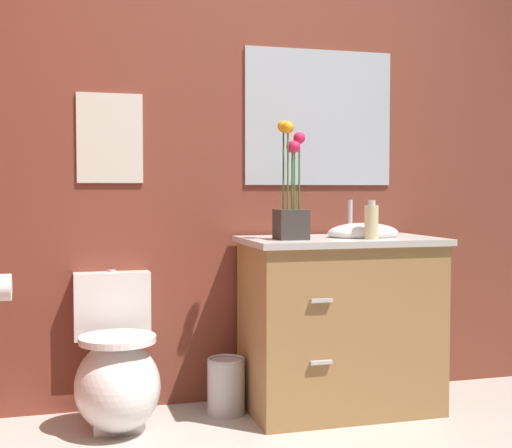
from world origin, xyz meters
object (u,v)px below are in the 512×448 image
Objects in this scene: toilet at (117,374)px; wall_mirror at (319,118)px; soap_bottle at (371,221)px; wall_poster at (110,138)px; trash_bin at (226,386)px; vanity_cabinet at (340,321)px; flower_vase at (291,203)px.

wall_mirror is (1.07, 0.27, 1.21)m from toilet.
soap_bottle is 1.31m from wall_poster.
wall_poster is 1.08m from wall_mirror.
toilet is at bearing -165.98° from wall_mirror.
trash_bin is 1.44m from wall_mirror.
toilet is 3.77× the size of soap_bottle.
wall_mirror is (1.07, 0.00, 0.13)m from wall_poster.
vanity_cabinet is (1.07, -0.03, 0.19)m from toilet.
flower_vase reaches higher than vanity_cabinet.
soap_bottle is (0.37, -0.08, -0.09)m from flower_vase.
soap_bottle reaches higher than vanity_cabinet.
wall_mirror is at bearing 90.54° from vanity_cabinet.
wall_mirror reaches higher than wall_poster.
vanity_cabinet is 5.60× the size of soap_bottle.
vanity_cabinet is 1.28× the size of wall_mirror.
soap_bottle is (0.09, -0.14, 0.49)m from vanity_cabinet.
soap_bottle is 0.67× the size of trash_bin.
wall_poster reaches higher than vanity_cabinet.
toilet is 1.09m from vanity_cabinet.
trash_bin is at bearing 154.04° from flower_vase.
soap_bottle is at bearing -20.57° from wall_poster.
vanity_cabinet is at bearing -89.46° from wall_mirror.
trash_bin is (0.52, 0.05, -0.11)m from toilet.
vanity_cabinet reaches higher than trash_bin.
vanity_cabinet is 0.63m from trash_bin.
vanity_cabinet is 1.85× the size of flower_vase.
wall_poster is at bearing 90.00° from toilet.
trash_bin is at bearing -22.67° from wall_poster.
toilet is at bearing 171.68° from soap_bottle.
trash_bin is 0.63× the size of wall_poster.
vanity_cabinet reaches higher than toilet.
soap_bottle is at bearing -12.97° from flower_vase.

